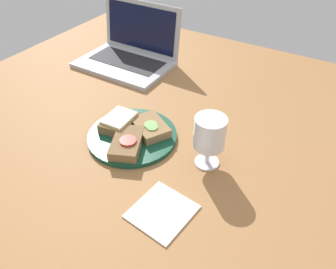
% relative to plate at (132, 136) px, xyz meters
% --- Properties ---
extents(wooden_table, '(1.40, 1.40, 0.03)m').
position_rel_plate_xyz_m(wooden_table, '(0.02, 0.03, -0.02)').
color(wooden_table, '#9E6B3D').
rests_on(wooden_table, ground).
extents(plate, '(0.24, 0.24, 0.01)m').
position_rel_plate_xyz_m(plate, '(0.00, 0.00, 0.00)').
color(plate, '#144733').
rests_on(plate, wooden_table).
extents(sandwich_with_cucumber, '(0.13, 0.12, 0.03)m').
position_rel_plate_xyz_m(sandwich_with_cucumber, '(0.03, 0.04, 0.02)').
color(sandwich_with_cucumber, '#937047').
rests_on(sandwich_with_cucumber, plate).
extents(sandwich_with_cheese, '(0.09, 0.11, 0.03)m').
position_rel_plate_xyz_m(sandwich_with_cheese, '(-0.05, 0.01, 0.02)').
color(sandwich_with_cheese, brown).
rests_on(sandwich_with_cheese, plate).
extents(sandwich_with_tomato, '(0.11, 0.14, 0.03)m').
position_rel_plate_xyz_m(sandwich_with_tomato, '(0.02, -0.05, 0.02)').
color(sandwich_with_tomato, brown).
rests_on(sandwich_with_tomato, plate).
extents(wine_glass, '(0.07, 0.07, 0.13)m').
position_rel_plate_xyz_m(wine_glass, '(0.21, 0.02, 0.08)').
color(wine_glass, white).
rests_on(wine_glass, wooden_table).
extents(laptop, '(0.33, 0.24, 0.20)m').
position_rel_plate_xyz_m(laptop, '(-0.26, 0.35, 0.03)').
color(laptop, '#ADAFB5').
rests_on(laptop, wooden_table).
extents(napkin, '(0.13, 0.13, 0.00)m').
position_rel_plate_xyz_m(napkin, '(0.20, -0.16, -0.00)').
color(napkin, white).
rests_on(napkin, wooden_table).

